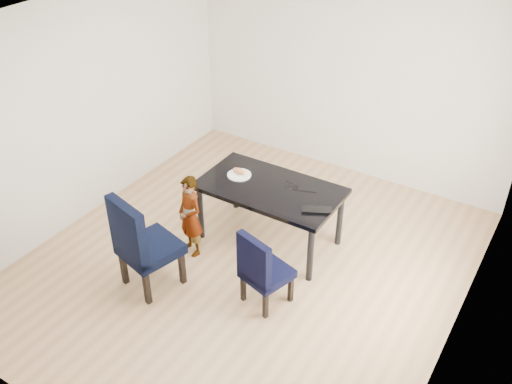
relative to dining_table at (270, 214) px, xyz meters
The scene contains 14 objects.
floor 0.63m from the dining_table, 90.00° to the right, with size 4.50×5.00×0.01m, color tan.
ceiling 2.38m from the dining_table, 90.00° to the right, with size 4.50×5.00×0.01m, color white.
wall_back 2.23m from the dining_table, 90.00° to the left, with size 4.50×0.01×2.70m, color silver.
wall_front 3.16m from the dining_table, 90.00° to the right, with size 4.50×0.01×2.70m, color silver.
wall_left 2.51m from the dining_table, 167.50° to the right, with size 0.01×5.00×2.70m, color silver.
wall_right 2.51m from the dining_table, 12.50° to the right, with size 0.01×5.00×2.70m, color silver.
dining_table is the anchor object (origin of this frame).
chair_left 1.47m from the dining_table, 117.74° to the right, with size 0.54×0.56×1.13m, color black.
chair_right 1.02m from the dining_table, 60.77° to the right, with size 0.42×0.44×0.89m, color black.
child 0.93m from the dining_table, 134.83° to the right, with size 0.36×0.24×0.99m, color #F64814.
plate 0.58m from the dining_table, behind, with size 0.28×0.28×0.02m, color white.
sandwich 0.61m from the dining_table, behind, with size 0.17×0.08×0.07m, color #B36F40.
laptop 0.75m from the dining_table, ahead, with size 0.32×0.21×0.03m, color black.
cable_tangle 0.45m from the dining_table, 27.18° to the left, with size 0.14×0.14×0.01m, color black.
Camera 1 is at (2.69, -4.14, 4.21)m, focal length 40.00 mm.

